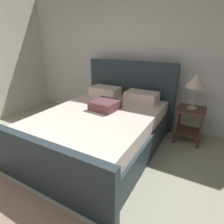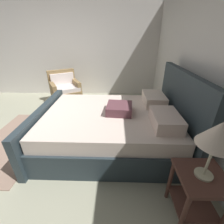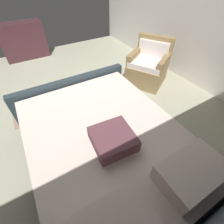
% 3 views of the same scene
% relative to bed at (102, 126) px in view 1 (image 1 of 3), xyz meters
% --- Properties ---
extents(ground_plane, '(5.03, 5.61, 0.02)m').
position_rel_bed_xyz_m(ground_plane, '(-0.05, -1.55, -0.36)').
color(ground_plane, '#A6A58C').
extents(wall_back, '(5.15, 0.12, 2.56)m').
position_rel_bed_xyz_m(wall_back, '(-0.05, 1.32, 0.93)').
color(wall_back, silver).
rests_on(wall_back, ground).
extents(bed, '(1.82, 2.37, 1.28)m').
position_rel_bed_xyz_m(bed, '(0.00, 0.00, 0.00)').
color(bed, '#29353B').
rests_on(bed, ground).
extents(nightstand_right, '(0.44, 0.44, 0.60)m').
position_rel_bed_xyz_m(nightstand_right, '(1.22, 0.85, 0.05)').
color(nightstand_right, '#4F2F26').
rests_on(nightstand_right, ground).
extents(table_lamp_right, '(0.32, 0.32, 0.57)m').
position_rel_bed_xyz_m(table_lamp_right, '(1.22, 0.85, 0.70)').
color(table_lamp_right, '#B7B293').
rests_on(table_lamp_right, nightstand_right).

